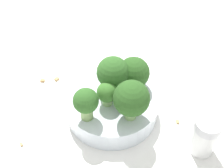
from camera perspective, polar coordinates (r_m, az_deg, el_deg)
ground_plane at (r=0.53m, az=-0.00°, el=-5.32°), size 3.00×3.00×0.00m
bowl at (r=0.52m, az=-0.00°, el=-4.08°), size 0.15×0.15×0.03m
broccoli_floret_0 at (r=0.49m, az=0.17°, el=2.03°), size 0.05×0.05×0.07m
broccoli_floret_1 at (r=0.45m, az=3.57°, el=-2.77°), size 0.05×0.05×0.07m
broccoli_floret_2 at (r=0.48m, az=-1.03°, el=-1.58°), size 0.03×0.03×0.04m
broccoli_floret_3 at (r=0.50m, az=3.97°, el=2.01°), size 0.05×0.05×0.06m
broccoli_floret_4 at (r=0.45m, az=-4.79°, el=-3.38°), size 0.04×0.04×0.06m
pepper_shaker at (r=0.48m, az=16.59°, el=-9.14°), size 0.04×0.04×0.06m
almond_crumb_0 at (r=0.52m, az=11.92°, el=-6.65°), size 0.01×0.01×0.01m
almond_crumb_1 at (r=0.59m, az=-10.41°, el=0.80°), size 0.01×0.01×0.01m
almond_crumb_2 at (r=0.51m, az=-16.25°, el=-10.48°), size 0.01×0.01×0.01m
almond_crumb_4 at (r=0.59m, az=-12.62°, el=0.73°), size 0.01×0.01×0.01m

